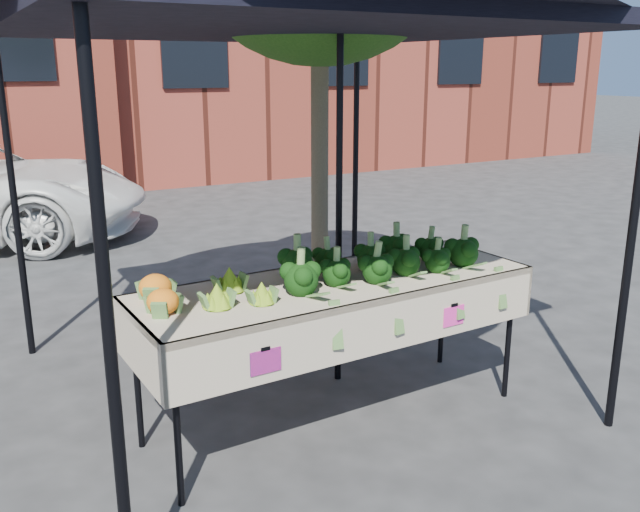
{
  "coord_description": "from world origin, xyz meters",
  "views": [
    {
      "loc": [
        -1.72,
        -3.39,
        2.1
      ],
      "look_at": [
        0.25,
        0.08,
        1.0
      ],
      "focal_mm": 38.43,
      "sensor_mm": 36.0,
      "label": 1
    }
  ],
  "objects": [
    {
      "name": "table",
      "position": [
        0.25,
        -0.12,
        0.45
      ],
      "size": [
        2.43,
        0.88,
        0.9
      ],
      "color": "#B9A790",
      "rests_on": "ground"
    },
    {
      "name": "ground",
      "position": [
        0.0,
        0.0,
        0.0
      ],
      "size": [
        90.0,
        90.0,
        0.0
      ],
      "primitive_type": "plane",
      "color": "#272729"
    },
    {
      "name": "canopy",
      "position": [
        0.21,
        0.45,
        1.37
      ],
      "size": [
        3.16,
        3.16,
        2.74
      ],
      "primitive_type": null,
      "color": "black",
      "rests_on": "ground"
    },
    {
      "name": "cauliflower_pair",
      "position": [
        -0.79,
        -0.06,
        0.98
      ],
      "size": [
        0.21,
        0.41,
        0.16
      ],
      "primitive_type": "ellipsoid",
      "color": "orange",
      "rests_on": "table"
    },
    {
      "name": "broccoli_heap",
      "position": [
        0.52,
        -0.1,
        1.02
      ],
      "size": [
        1.35,
        0.55,
        0.23
      ],
      "primitive_type": "ellipsoid",
      "color": "black",
      "rests_on": "table"
    },
    {
      "name": "street_tree",
      "position": [
        0.75,
        0.98,
        1.85
      ],
      "size": [
        1.88,
        1.88,
        3.69
      ],
      "primitive_type": null,
      "color": "#1E4C14",
      "rests_on": "ground"
    },
    {
      "name": "romanesco_cluster",
      "position": [
        -0.42,
        -0.14,
        0.99
      ],
      "size": [
        0.41,
        0.45,
        0.18
      ],
      "primitive_type": "ellipsoid",
      "color": "#8BA924",
      "rests_on": "table"
    }
  ]
}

